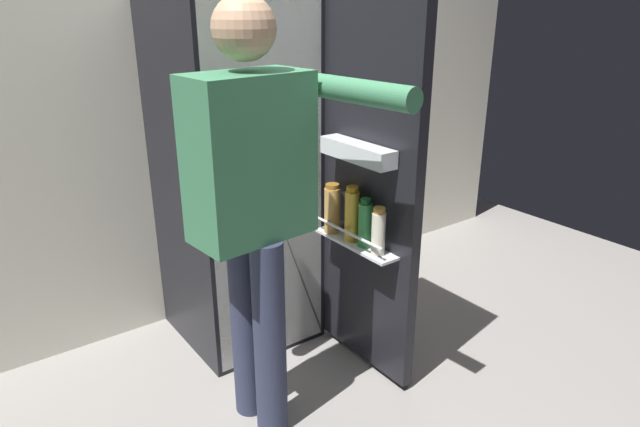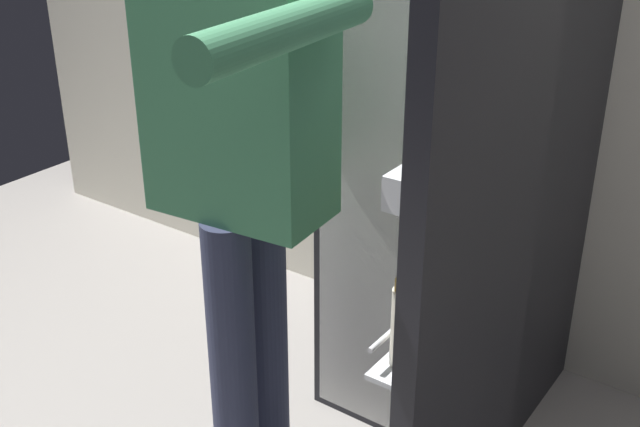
# 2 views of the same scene
# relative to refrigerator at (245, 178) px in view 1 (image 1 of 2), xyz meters

# --- Properties ---
(ground_plane) EXTENTS (5.15, 5.15, 0.00)m
(ground_plane) POSITION_rel_refrigerator_xyz_m (-0.02, -0.50, -0.80)
(ground_plane) COLOR gray
(kitchen_wall) EXTENTS (4.40, 0.10, 2.47)m
(kitchen_wall) POSITION_rel_refrigerator_xyz_m (-0.02, 0.40, 0.43)
(kitchen_wall) COLOR silver
(kitchen_wall) RESTS_ON ground_plane
(refrigerator) EXTENTS (0.63, 1.16, 1.61)m
(refrigerator) POSITION_rel_refrigerator_xyz_m (0.00, 0.00, 0.00)
(refrigerator) COLOR black
(refrigerator) RESTS_ON ground_plane
(person) EXTENTS (0.56, 0.69, 1.58)m
(person) POSITION_rel_refrigerator_xyz_m (-0.28, -0.58, 0.14)
(person) COLOR #2D334C
(person) RESTS_ON ground_plane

